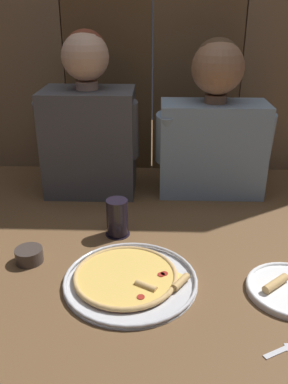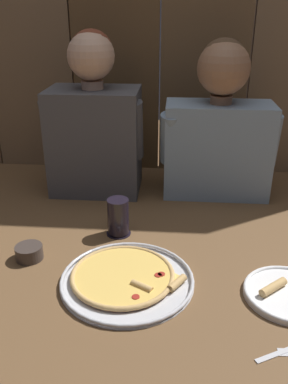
{
  "view_description": "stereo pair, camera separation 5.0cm",
  "coord_description": "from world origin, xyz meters",
  "px_view_note": "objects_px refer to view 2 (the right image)",
  "views": [
    {
      "loc": [
        0.02,
        -0.99,
        0.69
      ],
      "look_at": [
        -0.01,
        0.1,
        0.18
      ],
      "focal_mm": 38.17,
      "sensor_mm": 36.0,
      "label": 1
    },
    {
      "loc": [
        0.07,
        -0.99,
        0.69
      ],
      "look_at": [
        -0.01,
        0.1,
        0.18
      ],
      "focal_mm": 38.17,
      "sensor_mm": 36.0,
      "label": 2
    }
  ],
  "objects_px": {
    "pizza_tray": "(126,278)",
    "dipping_bowl": "(29,252)",
    "dinner_plate": "(288,293)",
    "drinking_glass": "(118,217)",
    "diner_right": "(219,126)",
    "diner_left": "(94,124)"
  },
  "relations": [
    {
      "from": "pizza_tray",
      "to": "dipping_bowl",
      "type": "xyz_separation_m",
      "value": [
        -0.3,
        0.08,
        0.01
      ]
    },
    {
      "from": "dinner_plate",
      "to": "drinking_glass",
      "type": "height_order",
      "value": "drinking_glass"
    },
    {
      "from": "drinking_glass",
      "to": "dipping_bowl",
      "type": "xyz_separation_m",
      "value": [
        -0.24,
        -0.16,
        -0.04
      ]
    },
    {
      "from": "pizza_tray",
      "to": "dinner_plate",
      "type": "distance_m",
      "value": 0.42
    },
    {
      "from": "dinner_plate",
      "to": "diner_right",
      "type": "bearing_deg",
      "value": 102.72
    },
    {
      "from": "dipping_bowl",
      "to": "dinner_plate",
      "type": "bearing_deg",
      "value": -9.12
    },
    {
      "from": "pizza_tray",
      "to": "drinking_glass",
      "type": "height_order",
      "value": "drinking_glass"
    },
    {
      "from": "dinner_plate",
      "to": "drinking_glass",
      "type": "distance_m",
      "value": 0.56
    },
    {
      "from": "dipping_bowl",
      "to": "diner_right",
      "type": "xyz_separation_m",
      "value": [
        0.58,
        0.51,
        0.25
      ]
    },
    {
      "from": "dinner_plate",
      "to": "diner_right",
      "type": "distance_m",
      "value": 0.7
    },
    {
      "from": "diner_left",
      "to": "dipping_bowl",
      "type": "bearing_deg",
      "value": -101.95
    },
    {
      "from": "pizza_tray",
      "to": "diner_left",
      "type": "distance_m",
      "value": 0.68
    },
    {
      "from": "pizza_tray",
      "to": "diner_left",
      "type": "relative_size",
      "value": 0.6
    },
    {
      "from": "drinking_glass",
      "to": "diner_left",
      "type": "height_order",
      "value": "diner_left"
    },
    {
      "from": "dinner_plate",
      "to": "diner_left",
      "type": "xyz_separation_m",
      "value": [
        -0.61,
        0.63,
        0.26
      ]
    },
    {
      "from": "dinner_plate",
      "to": "drinking_glass",
      "type": "xyz_separation_m",
      "value": [
        -0.48,
        0.28,
        0.05
      ]
    },
    {
      "from": "pizza_tray",
      "to": "dipping_bowl",
      "type": "distance_m",
      "value": 0.31
    },
    {
      "from": "pizza_tray",
      "to": "drinking_glass",
      "type": "bearing_deg",
      "value": 102.35
    },
    {
      "from": "dinner_plate",
      "to": "pizza_tray",
      "type": "bearing_deg",
      "value": 175.82
    },
    {
      "from": "drinking_glass",
      "to": "dipping_bowl",
      "type": "distance_m",
      "value": 0.29
    },
    {
      "from": "drinking_glass",
      "to": "diner_left",
      "type": "xyz_separation_m",
      "value": [
        -0.13,
        0.35,
        0.21
      ]
    },
    {
      "from": "dipping_bowl",
      "to": "diner_left",
      "type": "xyz_separation_m",
      "value": [
        0.11,
        0.51,
        0.25
      ]
    }
  ]
}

